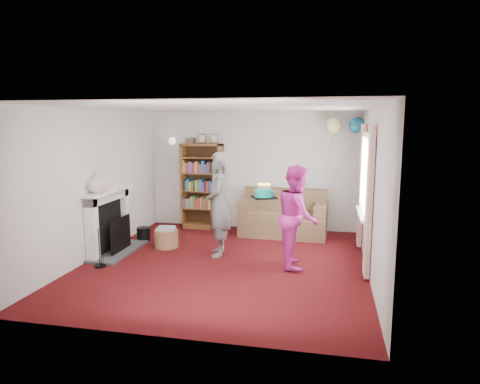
% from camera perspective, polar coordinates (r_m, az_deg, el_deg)
% --- Properties ---
extents(ground, '(5.00, 5.00, 0.00)m').
position_cam_1_polar(ground, '(7.08, -2.06, -9.48)').
color(ground, '#380808').
rests_on(ground, ground).
extents(wall_back, '(4.50, 0.02, 2.50)m').
position_cam_1_polar(wall_back, '(9.22, 1.64, 2.86)').
color(wall_back, silver).
rests_on(wall_back, ground).
extents(wall_left, '(0.02, 5.00, 2.50)m').
position_cam_1_polar(wall_left, '(7.65, -18.79, 1.07)').
color(wall_left, silver).
rests_on(wall_left, ground).
extents(wall_right, '(0.02, 5.00, 2.50)m').
position_cam_1_polar(wall_right, '(6.62, 17.23, -0.05)').
color(wall_right, silver).
rests_on(wall_right, ground).
extents(ceiling, '(4.50, 5.00, 0.01)m').
position_cam_1_polar(ceiling, '(6.71, -2.18, 11.23)').
color(ceiling, white).
rests_on(ceiling, wall_back).
extents(fireplace, '(0.55, 1.80, 1.12)m').
position_cam_1_polar(fireplace, '(7.86, -16.72, -4.10)').
color(fireplace, '#3F3F42').
rests_on(fireplace, ground).
extents(window_bay, '(0.14, 2.02, 2.20)m').
position_cam_1_polar(window_bay, '(7.21, 16.35, 0.34)').
color(window_bay, white).
rests_on(window_bay, ground).
extents(wall_sconce, '(0.16, 0.23, 0.16)m').
position_cam_1_polar(wall_sconce, '(9.50, -9.02, 6.76)').
color(wall_sconce, gold).
rests_on(wall_sconce, ground).
extents(bookcase, '(0.87, 0.42, 2.04)m').
position_cam_1_polar(bookcase, '(9.31, -5.01, 0.72)').
color(bookcase, '#472B14').
rests_on(bookcase, ground).
extents(sofa, '(1.72, 0.91, 0.91)m').
position_cam_1_polar(sofa, '(8.84, 5.88, -3.43)').
color(sofa, brown).
rests_on(sofa, ground).
extents(wicker_basket, '(0.43, 0.43, 0.39)m').
position_cam_1_polar(wicker_basket, '(8.02, -9.80, -6.05)').
color(wicker_basket, olive).
rests_on(wicker_basket, ground).
extents(person_striped, '(0.56, 0.73, 1.78)m').
position_cam_1_polar(person_striped, '(7.30, -2.91, -1.67)').
color(person_striped, black).
rests_on(person_striped, ground).
extents(person_magenta, '(0.72, 0.87, 1.62)m').
position_cam_1_polar(person_magenta, '(6.82, 7.63, -3.20)').
color(person_magenta, '#C4278E').
rests_on(person_magenta, ground).
extents(birthday_cake, '(0.36, 0.36, 0.22)m').
position_cam_1_polar(birthday_cake, '(6.73, 3.23, -0.20)').
color(birthday_cake, black).
rests_on(birthday_cake, ground).
extents(balloons, '(0.80, 0.50, 1.71)m').
position_cam_1_polar(balloons, '(8.65, 13.85, 8.62)').
color(balloons, '#3F3F3F').
rests_on(balloons, ground).
extents(mantel_vase, '(0.40, 0.40, 0.36)m').
position_cam_1_polar(mantel_vase, '(7.44, -18.47, 1.28)').
color(mantel_vase, beige).
rests_on(mantel_vase, fireplace).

